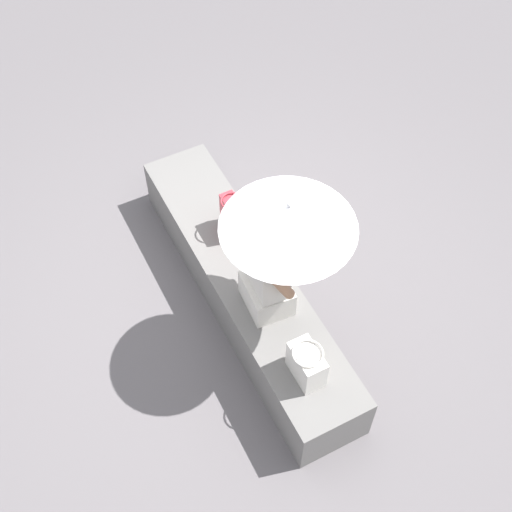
% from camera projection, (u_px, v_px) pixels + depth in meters
% --- Properties ---
extents(ground_plane, '(14.00, 14.00, 0.00)m').
position_uv_depth(ground_plane, '(246.00, 303.00, 5.24)').
color(ground_plane, '#605B5E').
extents(stone_bench, '(2.60, 0.53, 0.43)m').
position_uv_depth(stone_bench, '(246.00, 287.00, 5.07)').
color(stone_bench, slate).
rests_on(stone_bench, ground).
extents(person_seated, '(0.48, 0.30, 0.90)m').
position_uv_depth(person_seated, '(267.00, 269.00, 4.42)').
color(person_seated, beige).
rests_on(person_seated, stone_bench).
extents(parasol, '(0.82, 0.82, 1.09)m').
position_uv_depth(parasol, '(289.00, 217.00, 3.93)').
color(parasol, '#B7B7BC').
rests_on(parasol, stone_bench).
extents(handbag_black, '(0.26, 0.20, 0.28)m').
position_uv_depth(handbag_black, '(307.00, 364.00, 4.30)').
color(handbag_black, silver).
rests_on(handbag_black, stone_bench).
extents(tote_bag_canvas, '(0.22, 0.17, 0.32)m').
position_uv_depth(tote_bag_canvas, '(233.00, 216.00, 4.99)').
color(tote_bag_canvas, '#B2333D').
rests_on(tote_bag_canvas, stone_bench).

